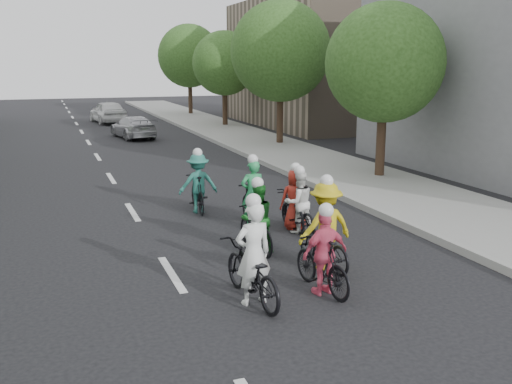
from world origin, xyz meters
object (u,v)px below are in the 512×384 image
cyclist_0 (252,267)px  cyclist_2 (324,234)px  follow_car_trail (108,112)px  follow_car_lead (133,127)px  cyclist_7 (198,187)px  cyclist_6 (298,208)px  cyclist_4 (294,206)px  cyclist_5 (252,201)px  cyclist_3 (323,260)px  cyclist_1 (257,224)px

cyclist_0 → cyclist_2: size_ratio=1.07×
cyclist_2 → follow_car_trail: 30.44m
follow_car_lead → cyclist_7: bearing=78.4°
cyclist_6 → follow_car_lead: (-0.99, 19.25, 0.02)m
cyclist_4 → follow_car_lead: size_ratio=0.44×
cyclist_0 → cyclist_7: (0.69, 6.15, 0.06)m
cyclist_4 → cyclist_0: bearing=64.9°
cyclist_4 → follow_car_trail: (-1.40, 27.68, 0.19)m
cyclist_4 → cyclist_6: cyclist_4 is taller
cyclist_2 → cyclist_7: (-1.20, 5.09, -0.02)m
cyclist_4 → cyclist_5: size_ratio=0.98×
cyclist_2 → follow_car_lead: (-0.44, 21.70, -0.11)m
cyclist_2 → cyclist_3: (-0.59, -1.11, -0.09)m
cyclist_5 → cyclist_0: bearing=74.2°
cyclist_0 → cyclist_1: size_ratio=1.18×
cyclist_5 → follow_car_lead: bearing=-85.2°
cyclist_0 → follow_car_trail: bearing=-97.6°
follow_car_trail → cyclist_4: bearing=85.6°
cyclist_0 → cyclist_7: 6.19m
cyclist_6 → cyclist_7: (-1.75, 2.65, 0.11)m
cyclist_0 → cyclist_4: (2.48, 3.80, -0.05)m
follow_car_lead → cyclist_1: bearing=79.8°
cyclist_5 → follow_car_trail: (-0.53, 27.07, 0.13)m
cyclist_5 → follow_car_trail: size_ratio=0.41×
cyclist_4 → cyclist_5: bearing=-26.9°
cyclist_4 → follow_car_lead: (-1.03, 18.95, 0.02)m
cyclist_4 → cyclist_6: 0.31m
cyclist_2 → follow_car_trail: cyclist_2 is taller
cyclist_0 → follow_car_lead: bearing=-99.3°
cyclist_2 → cyclist_4: cyclist_2 is taller
cyclist_4 → cyclist_5: cyclist_5 is taller
cyclist_5 → cyclist_6: 1.24m
cyclist_6 → follow_car_trail: (-1.36, 27.99, 0.18)m
cyclist_3 → cyclist_7: cyclist_7 is taller
cyclist_4 → cyclist_5: 1.06m
cyclist_3 → follow_car_lead: cyclist_3 is taller
cyclist_0 → cyclist_2: cyclist_0 is taller
cyclist_6 → cyclist_7: bearing=-58.2°
cyclist_3 → follow_car_lead: (0.15, 22.81, -0.01)m
cyclist_0 → cyclist_7: bearing=-102.1°
cyclist_2 → follow_car_lead: size_ratio=0.46×
cyclist_0 → cyclist_5: 4.70m
cyclist_3 → follow_car_trail: (-0.23, 31.54, 0.15)m
cyclist_3 → follow_car_trail: cyclist_3 is taller
cyclist_3 → follow_car_trail: 31.55m
cyclist_0 → cyclist_6: 4.27m
cyclist_0 → follow_car_trail: size_ratio=0.46×
cyclist_2 → cyclist_6: size_ratio=1.08×
cyclist_5 → cyclist_6: cyclist_5 is taller
cyclist_2 → cyclist_7: 5.23m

